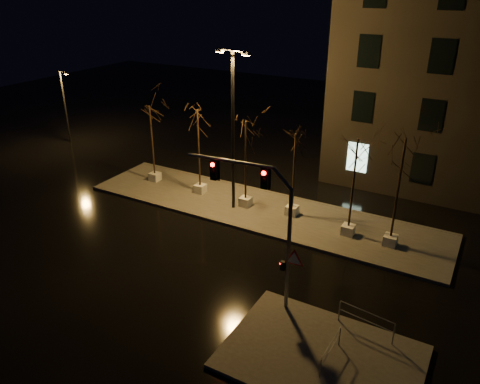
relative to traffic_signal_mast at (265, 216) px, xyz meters
The scene contains 14 objects.
ground 6.18m from the traffic_signal_mast, 158.06° to the left, with size 90.00×90.00×0.00m, color black.
median 9.69m from the traffic_signal_mast, 118.61° to the left, with size 22.00×5.00×0.15m, color #42403B.
sidewalk_corner 5.60m from the traffic_signal_mast, 28.70° to the right, with size 7.00×5.00×0.15m, color #42403B.
tree_0 14.69m from the traffic_signal_mast, 146.94° to the left, with size 1.80×1.80×5.31m.
tree_1 11.61m from the traffic_signal_mast, 137.26° to the left, with size 1.80×1.80×5.59m.
tree_2 9.16m from the traffic_signal_mast, 123.66° to the left, with size 1.80×1.80×5.40m.
tree_3 8.23m from the traffic_signal_mast, 105.29° to the left, with size 1.80×1.80×5.06m.
tree_4 7.42m from the traffic_signal_mast, 79.21° to the left, with size 1.80×1.80×5.53m.
tree_5 8.15m from the traffic_signal_mast, 63.62° to the left, with size 1.80×1.80×5.94m.
traffic_signal_mast is the anchor object (origin of this frame).
streetlight_main 9.13m from the traffic_signal_mast, 128.30° to the left, with size 2.29×0.69×9.17m.
streetlight_far 26.60m from the traffic_signal_mast, 154.82° to the left, with size 1.17×0.35×5.96m.
guard_rail_a 5.52m from the traffic_signal_mast, ahead, with size 2.25×0.37×0.98m.
guard_rail_b 5.40m from the traffic_signal_mast, 27.71° to the right, with size 0.11×1.88×0.89m.
Camera 1 is at (11.32, -16.32, 12.70)m, focal length 35.00 mm.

